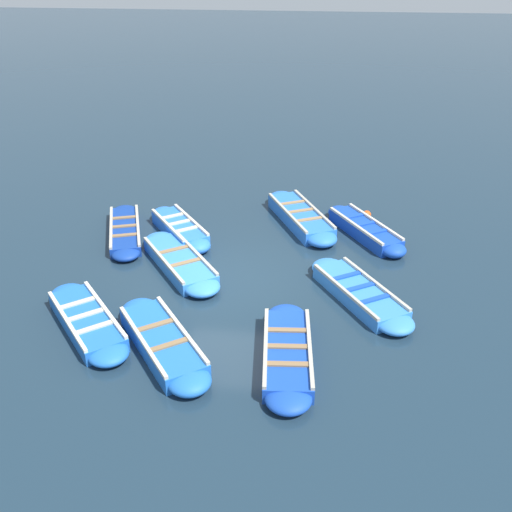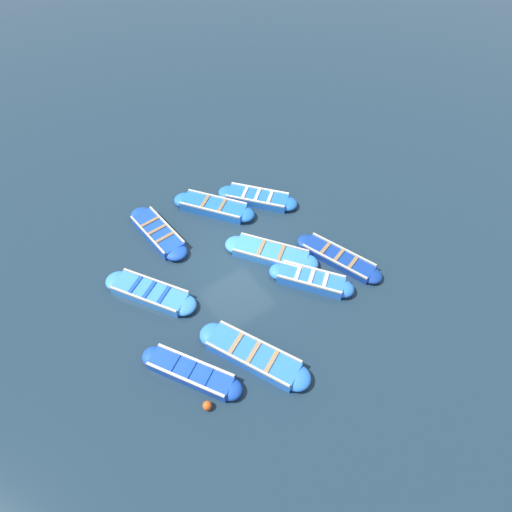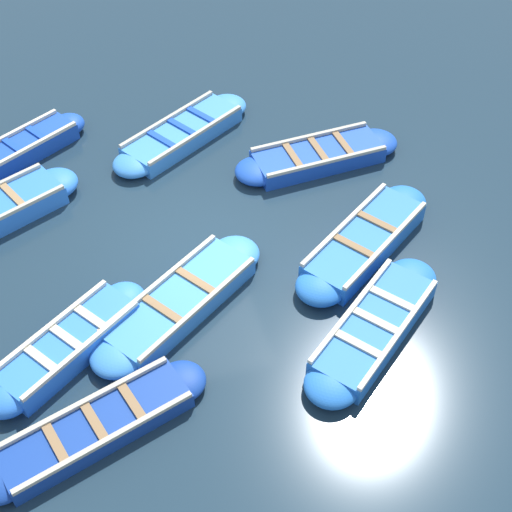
{
  "view_description": "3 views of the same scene",
  "coord_description": "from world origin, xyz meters",
  "views": [
    {
      "loc": [
        2.14,
        -13.11,
        7.94
      ],
      "look_at": [
        0.68,
        0.64,
        0.43
      ],
      "focal_mm": 42.0,
      "sensor_mm": 36.0,
      "label": 1
    },
    {
      "loc": [
        5.07,
        8.49,
        12.18
      ],
      "look_at": [
        -0.67,
        0.53,
        0.47
      ],
      "focal_mm": 28.0,
      "sensor_mm": 36.0,
      "label": 2
    },
    {
      "loc": [
        -9.35,
        1.6,
        9.44
      ],
      "look_at": [
        -0.92,
        -0.93,
        0.41
      ],
      "focal_mm": 50.0,
      "sensor_mm": 36.0,
      "label": 3
    }
  ],
  "objects": [
    {
      "name": "boat_outer_left",
      "position": [
        3.34,
        -0.52,
        0.17
      ],
      "size": [
        2.72,
        3.63,
        0.4
      ],
      "color": "#3884E0",
      "rests_on": "ground"
    },
    {
      "name": "boat_tucked",
      "position": [
        -3.39,
        2.28,
        0.15
      ],
      "size": [
        1.86,
        3.74,
        0.36
      ],
      "color": "navy",
      "rests_on": "ground"
    },
    {
      "name": "boat_end_of_row",
      "position": [
        1.73,
        -3.08,
        0.17
      ],
      "size": [
        1.19,
        3.72,
        0.41
      ],
      "color": "#1947B7",
      "rests_on": "ground"
    },
    {
      "name": "ground_plane",
      "position": [
        0.0,
        0.0,
        0.0
      ],
      "size": [
        120.0,
        120.0,
        0.0
      ],
      "primitive_type": "plane",
      "color": "#1C303F"
    },
    {
      "name": "boat_broadside",
      "position": [
        3.66,
        3.02,
        0.19
      ],
      "size": [
        2.43,
        3.37,
        0.44
      ],
      "color": "#1947B7",
      "rests_on": "ground"
    },
    {
      "name": "boat_near_quay",
      "position": [
        -1.37,
        0.56,
        0.17
      ],
      "size": [
        2.94,
        3.68,
        0.4
      ],
      "color": "#3884E0",
      "rests_on": "ground"
    },
    {
      "name": "boat_far_corner",
      "position": [
        -2.85,
        -2.39,
        0.18
      ],
      "size": [
        2.95,
        3.4,
        0.41
      ],
      "color": "blue",
      "rests_on": "ground"
    },
    {
      "name": "boat_outer_right",
      "position": [
        -0.94,
        -3.01,
        0.2
      ],
      "size": [
        2.88,
        3.58,
        0.45
      ],
      "color": "blue",
      "rests_on": "ground"
    },
    {
      "name": "boat_stern_in",
      "position": [
        -1.79,
        2.49,
        0.2
      ],
      "size": [
        2.5,
        3.08,
        0.46
      ],
      "color": "blue",
      "rests_on": "ground"
    }
  ]
}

